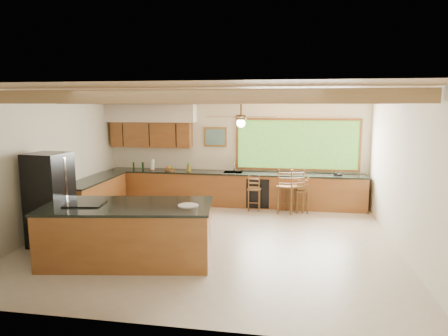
# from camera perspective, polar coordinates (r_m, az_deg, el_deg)

# --- Properties ---
(ground) EXTENTS (7.20, 7.20, 0.00)m
(ground) POSITION_cam_1_polar(r_m,az_deg,el_deg) (8.28, -1.60, -10.25)
(ground) COLOR #BBAD9B
(ground) RESTS_ON ground
(room_shell) EXTENTS (7.27, 6.54, 3.02)m
(room_shell) POSITION_cam_1_polar(r_m,az_deg,el_deg) (8.51, -1.95, 5.52)
(room_shell) COLOR beige
(room_shell) RESTS_ON ground
(counter_run) EXTENTS (7.12, 3.10, 1.23)m
(counter_run) POSITION_cam_1_polar(r_m,az_deg,el_deg) (10.70, -3.35, -3.24)
(counter_run) COLOR brown
(counter_run) RESTS_ON ground
(island) EXTENTS (3.08, 1.79, 1.03)m
(island) POSITION_cam_1_polar(r_m,az_deg,el_deg) (7.32, -13.48, -8.93)
(island) COLOR brown
(island) RESTS_ON ground
(refrigerator) EXTENTS (0.78, 0.76, 1.83)m
(refrigerator) POSITION_cam_1_polar(r_m,az_deg,el_deg) (8.44, -23.59, -4.20)
(refrigerator) COLOR black
(refrigerator) RESTS_ON ground
(bar_stool_a) EXTENTS (0.35, 0.35, 0.95)m
(bar_stool_a) POSITION_cam_1_polar(r_m,az_deg,el_deg) (10.34, 4.33, -3.11)
(bar_stool_a) COLOR brown
(bar_stool_a) RESTS_ON ground
(bar_stool_b) EXTENTS (0.53, 0.53, 1.15)m
(bar_stool_b) POSITION_cam_1_polar(r_m,az_deg,el_deg) (10.27, 10.10, -2.64)
(bar_stool_b) COLOR brown
(bar_stool_b) RESTS_ON ground
(bar_stool_c) EXTENTS (0.45, 0.45, 1.16)m
(bar_stool_c) POSITION_cam_1_polar(r_m,az_deg,el_deg) (10.14, 8.80, -2.71)
(bar_stool_c) COLOR brown
(bar_stool_c) RESTS_ON ground
(bar_stool_d) EXTENTS (0.35, 0.35, 0.94)m
(bar_stool_d) POSITION_cam_1_polar(r_m,az_deg,el_deg) (10.31, 11.13, -3.33)
(bar_stool_d) COLOR brown
(bar_stool_d) RESTS_ON ground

